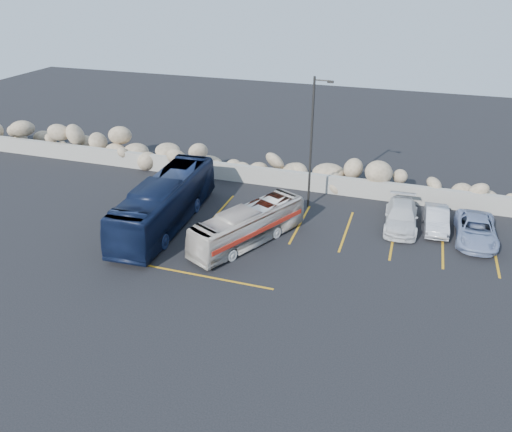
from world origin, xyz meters
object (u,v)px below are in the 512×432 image
(tour_coach, at_px, (165,202))
(car_b, at_px, (436,219))
(vintage_bus, at_px, (248,226))
(car_d, at_px, (476,230))
(car_c, at_px, (401,216))
(lamppost, at_px, (312,140))

(tour_coach, relative_size, car_b, 2.81)
(vintage_bus, xyz_separation_m, tour_coach, (-5.21, 0.53, 0.38))
(car_d, bearing_deg, car_c, 173.78)
(car_b, distance_m, car_d, 2.18)
(vintage_bus, distance_m, tour_coach, 5.25)
(lamppost, bearing_deg, tour_coach, -146.03)
(vintage_bus, xyz_separation_m, car_b, (9.64, 4.83, -0.43))
(car_c, bearing_deg, lamppost, 167.96)
(tour_coach, distance_m, car_c, 13.54)
(tour_coach, distance_m, car_b, 15.48)
(lamppost, bearing_deg, car_c, -9.73)
(vintage_bus, relative_size, car_d, 1.65)
(lamppost, xyz_separation_m, car_b, (7.52, -0.64, -3.70))
(car_b, relative_size, car_d, 0.80)
(car_b, height_order, car_d, car_d)
(vintage_bus, height_order, car_c, vintage_bus)
(lamppost, height_order, car_d, lamppost)
(car_c, bearing_deg, car_b, 7.20)
(vintage_bus, distance_m, car_b, 10.79)
(car_c, bearing_deg, car_d, -8.05)
(car_b, height_order, car_c, car_c)
(lamppost, distance_m, car_c, 6.75)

